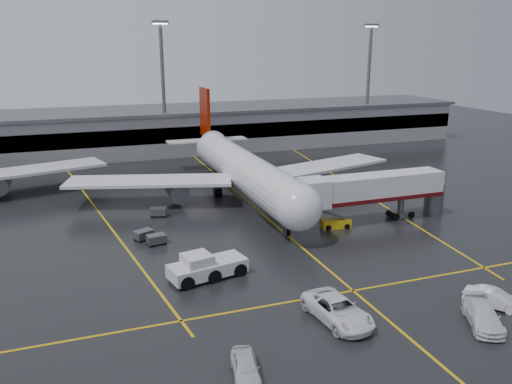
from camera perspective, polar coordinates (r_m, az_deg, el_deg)
name	(u,v)px	position (r m, az deg, el deg)	size (l,w,h in m)	color
ground	(265,217)	(66.07, 1.05, -2.73)	(220.00, 220.00, 0.00)	black
apron_line_centre	(265,217)	(66.07, 1.05, -2.72)	(0.25, 90.00, 0.02)	gold
apron_line_stop	(353,291)	(47.69, 10.64, -10.62)	(60.00, 0.25, 0.02)	gold
apron_line_left	(98,210)	(71.71, -17.04, -1.93)	(0.25, 70.00, 0.02)	gold
apron_line_right	(350,185)	(82.24, 10.34, 0.76)	(0.25, 70.00, 0.02)	gold
terminal	(184,128)	(110.04, -7.91, 6.96)	(122.00, 19.00, 8.60)	gray
light_mast_mid	(163,81)	(102.21, -10.21, 11.92)	(3.00, 1.20, 25.45)	#595B60
light_mast_right	(369,76)	(118.46, 12.28, 12.32)	(3.00, 1.20, 25.45)	#595B60
main_airliner	(241,168)	(73.72, -1.62, 2.64)	(48.80, 45.60, 14.10)	silver
jet_bridge	(374,190)	(64.97, 12.81, 0.17)	(19.90, 3.40, 6.05)	silver
pushback_tractor	(206,268)	(49.13, -5.57, -8.27)	(7.74, 4.44, 2.61)	silver
belt_loader	(336,223)	(62.74, 8.77, -3.42)	(3.65, 2.06, 2.20)	gold
service_van_a	(338,310)	(42.34, 8.97, -12.69)	(3.17, 6.88, 1.91)	white
service_van_b	(483,316)	(44.98, 23.68, -12.36)	(2.25, 5.53, 1.60)	silver
service_van_c	(494,299)	(48.18, 24.70, -10.60)	(1.64, 4.70, 1.55)	white
service_van_d	(246,367)	(35.86, -1.16, -18.67)	(1.73, 4.29, 1.46)	silver
baggage_cart_a	(156,239)	(57.94, -10.91, -5.09)	(2.19, 1.61, 1.12)	#595B60
baggage_cart_b	(144,234)	(59.59, -12.25, -4.58)	(2.36, 2.02, 1.12)	#595B60
baggage_cart_c	(158,212)	(67.21, -10.68, -2.13)	(2.29, 1.82, 1.12)	#595B60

